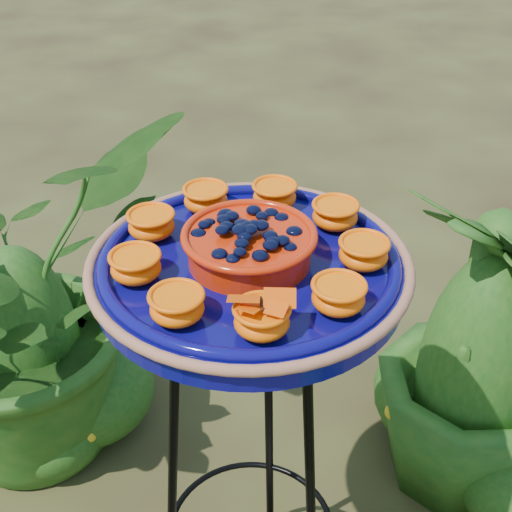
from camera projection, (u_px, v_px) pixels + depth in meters
name	position (u px, v px, depth m)	size (l,w,h in m)	color
tripod_stand	(251.00, 447.00, 1.33)	(0.42, 0.42, 0.95)	black
feeder_dish	(249.00, 262.00, 1.10)	(0.59, 0.59, 0.11)	#090757
shrub_back_left	(17.00, 299.00, 1.87)	(0.86, 0.75, 0.96)	#184A13
shrub_back_right	(479.00, 353.00, 1.76)	(0.49, 0.49, 0.87)	#184A13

